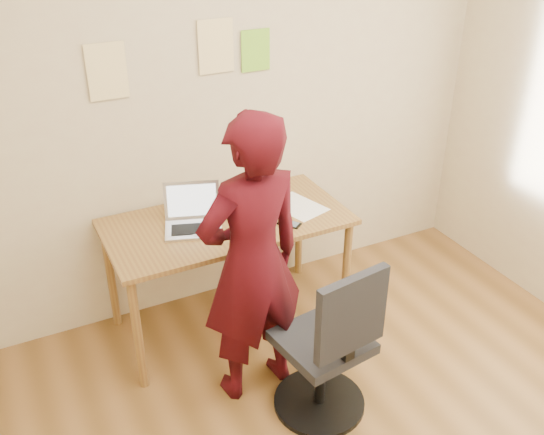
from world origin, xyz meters
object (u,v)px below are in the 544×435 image
person (252,263)px  office_chair (329,353)px  desk (227,233)px  laptop (193,218)px  phone (289,224)px

person → office_chair: bearing=119.1°
desk → laptop: bearing=174.9°
laptop → person: 0.58m
desk → phone: size_ratio=9.91×
laptop → person: person is taller
desk → office_chair: size_ratio=1.50×
laptop → phone: 0.55m
desk → laptop: laptop is taller
office_chair → person: 0.59m
laptop → office_chair: size_ratio=0.42×
phone → person: size_ratio=0.09×
desk → office_chair: 0.96m
laptop → phone: laptop is taller
desk → office_chair: office_chair is taller
person → desk: bearing=-105.4°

